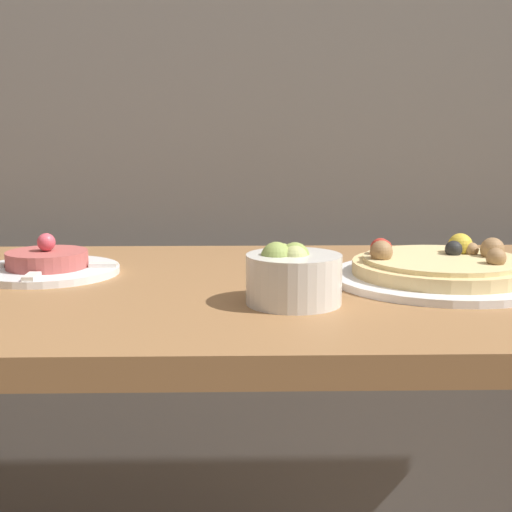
% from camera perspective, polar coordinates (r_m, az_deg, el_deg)
% --- Properties ---
extents(dining_table, '(1.47, 0.63, 0.79)m').
position_cam_1_polar(dining_table, '(1.00, -1.86, -8.79)').
color(dining_table, olive).
rests_on(dining_table, ground_plane).
extents(pizza_plate, '(0.31, 0.31, 0.06)m').
position_cam_1_polar(pizza_plate, '(1.01, 14.71, -1.06)').
color(pizza_plate, white).
rests_on(pizza_plate, dining_table).
extents(tartare_plate, '(0.20, 0.20, 0.06)m').
position_cam_1_polar(tartare_plate, '(1.07, -16.34, -0.71)').
color(tartare_plate, white).
rests_on(tartare_plate, dining_table).
extents(small_bowl, '(0.11, 0.11, 0.08)m').
position_cam_1_polar(small_bowl, '(0.85, 2.94, -1.56)').
color(small_bowl, silver).
rests_on(small_bowl, dining_table).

